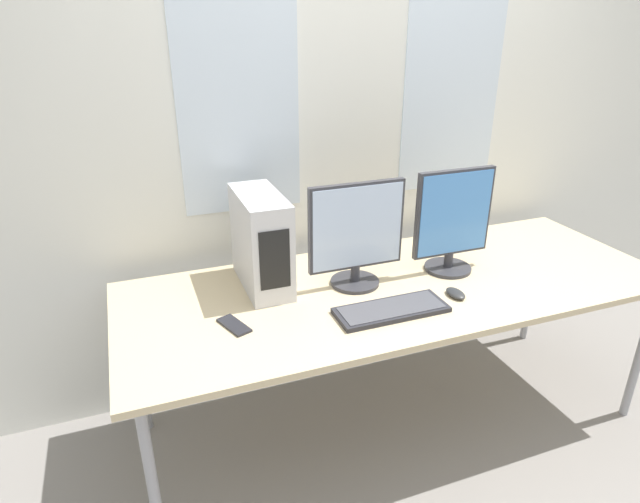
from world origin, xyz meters
The scene contains 9 objects.
ground_plane centered at (0.00, 0.00, 0.00)m, with size 14.00×14.00×0.00m, color gray.
wall_back centered at (0.00, 1.04, 1.35)m, with size 8.00×0.07×2.70m.
desk centered at (0.00, 0.46, 0.72)m, with size 2.42×0.91×0.77m.
pc_tower centered at (-0.56, 0.66, 0.97)m, with size 0.18×0.42×0.41m.
monitor_main centered at (-0.18, 0.52, 1.00)m, with size 0.43×0.21×0.46m.
monitor_right_near centered at (0.28, 0.50, 1.00)m, with size 0.38×0.21×0.48m.
keyboard centered at (-0.15, 0.24, 0.78)m, with size 0.45×0.17×0.02m.
mouse centered at (0.17, 0.27, 0.78)m, with size 0.06×0.11×0.03m.
cell_phone centered at (-0.76, 0.36, 0.77)m, with size 0.11×0.17×0.01m.
Camera 1 is at (-1.07, -1.39, 1.85)m, focal length 30.00 mm.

